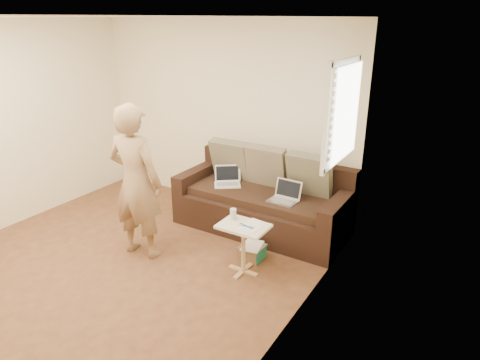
{
  "coord_description": "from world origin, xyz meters",
  "views": [
    {
      "loc": [
        3.25,
        -2.63,
        2.59
      ],
      "look_at": [
        0.8,
        1.4,
        0.78
      ],
      "focal_mm": 31.68,
      "sensor_mm": 36.0,
      "label": 1
    }
  ],
  "objects_px": {
    "laptop_silver": "(283,202)",
    "striped_box": "(252,252)",
    "laptop_white": "(227,185)",
    "side_table": "(243,249)",
    "drinking_glass": "(233,214)",
    "person": "(136,182)",
    "sofa": "(262,198)"
  },
  "relations": [
    {
      "from": "drinking_glass",
      "to": "striped_box",
      "type": "height_order",
      "value": "drinking_glass"
    },
    {
      "from": "side_table",
      "to": "drinking_glass",
      "type": "height_order",
      "value": "drinking_glass"
    },
    {
      "from": "laptop_silver",
      "to": "drinking_glass",
      "type": "distance_m",
      "value": 0.82
    },
    {
      "from": "sofa",
      "to": "person",
      "type": "xyz_separation_m",
      "value": [
        -0.9,
        -1.27,
        0.47
      ]
    },
    {
      "from": "laptop_white",
      "to": "side_table",
      "type": "bearing_deg",
      "value": -85.48
    },
    {
      "from": "sofa",
      "to": "person",
      "type": "bearing_deg",
      "value": -125.32
    },
    {
      "from": "side_table",
      "to": "person",
      "type": "bearing_deg",
      "value": -167.54
    },
    {
      "from": "laptop_white",
      "to": "person",
      "type": "distance_m",
      "value": 1.34
    },
    {
      "from": "sofa",
      "to": "drinking_glass",
      "type": "distance_m",
      "value": 0.98
    },
    {
      "from": "side_table",
      "to": "laptop_silver",
      "type": "bearing_deg",
      "value": 86.94
    },
    {
      "from": "person",
      "to": "drinking_glass",
      "type": "xyz_separation_m",
      "value": [
        1.06,
        0.33,
        -0.26
      ]
    },
    {
      "from": "laptop_silver",
      "to": "laptop_white",
      "type": "relative_size",
      "value": 1.0
    },
    {
      "from": "person",
      "to": "striped_box",
      "type": "relative_size",
      "value": 6.71
    },
    {
      "from": "laptop_silver",
      "to": "person",
      "type": "height_order",
      "value": "person"
    },
    {
      "from": "side_table",
      "to": "sofa",
      "type": "bearing_deg",
      "value": 107.91
    },
    {
      "from": "laptop_silver",
      "to": "striped_box",
      "type": "distance_m",
      "value": 0.72
    },
    {
      "from": "side_table",
      "to": "striped_box",
      "type": "xyz_separation_m",
      "value": [
        -0.05,
        0.28,
        -0.2
      ]
    },
    {
      "from": "sofa",
      "to": "drinking_glass",
      "type": "height_order",
      "value": "sofa"
    },
    {
      "from": "side_table",
      "to": "drinking_glass",
      "type": "distance_m",
      "value": 0.39
    },
    {
      "from": "sofa",
      "to": "laptop_white",
      "type": "distance_m",
      "value": 0.5
    },
    {
      "from": "laptop_white",
      "to": "striped_box",
      "type": "xyz_separation_m",
      "value": [
        0.76,
        -0.67,
        -0.44
      ]
    },
    {
      "from": "laptop_white",
      "to": "striped_box",
      "type": "height_order",
      "value": "laptop_white"
    },
    {
      "from": "drinking_glass",
      "to": "striped_box",
      "type": "bearing_deg",
      "value": 63.12
    },
    {
      "from": "sofa",
      "to": "striped_box",
      "type": "bearing_deg",
      "value": -69.33
    },
    {
      "from": "sofa",
      "to": "side_table",
      "type": "relative_size",
      "value": 3.88
    },
    {
      "from": "person",
      "to": "striped_box",
      "type": "height_order",
      "value": "person"
    },
    {
      "from": "person",
      "to": "drinking_glass",
      "type": "height_order",
      "value": "person"
    },
    {
      "from": "sofa",
      "to": "striped_box",
      "type": "relative_size",
      "value": 8.28
    },
    {
      "from": "sofa",
      "to": "person",
      "type": "height_order",
      "value": "person"
    },
    {
      "from": "drinking_glass",
      "to": "striped_box",
      "type": "distance_m",
      "value": 0.6
    },
    {
      "from": "laptop_white",
      "to": "side_table",
      "type": "distance_m",
      "value": 1.27
    },
    {
      "from": "sofa",
      "to": "laptop_silver",
      "type": "bearing_deg",
      "value": -23.33
    }
  ]
}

